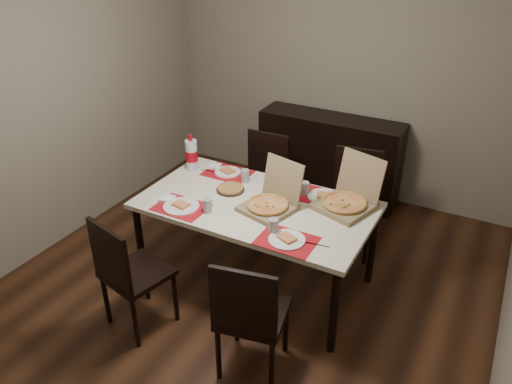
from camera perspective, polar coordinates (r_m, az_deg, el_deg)
ground at (r=4.26m, az=-0.87°, el=-10.58°), size 3.80×4.00×0.02m
room_walls at (r=3.80m, az=2.21°, el=14.15°), size 3.84×4.02×2.62m
sideboard at (r=5.41m, az=8.33°, el=3.97°), size 1.50×0.40×0.90m
dining_table at (r=3.91m, az=0.00°, el=-2.14°), size 1.80×1.00×0.75m
chair_near_left at (r=3.67m, az=-14.45°, el=-8.77°), size 0.51×0.51×0.93m
chair_near_right at (r=3.23m, az=-0.75°, el=-13.77°), size 0.49×0.49×0.93m
chair_far_left at (r=4.79m, az=0.75°, el=1.65°), size 0.43×0.43×0.93m
chair_far_right at (r=4.54m, az=11.08°, el=-0.50°), size 0.48×0.48×0.93m
setting_near_left at (r=3.85m, az=-8.04°, el=-1.53°), size 0.48×0.30×0.11m
setting_near_right at (r=3.46m, az=3.14°, el=-5.05°), size 0.49×0.30×0.11m
setting_far_left at (r=4.31m, az=-2.93°, el=2.25°), size 0.48×0.30×0.11m
setting_far_right at (r=3.99m, az=7.23°, el=-0.29°), size 0.49×0.30×0.11m
napkin_loose at (r=3.81m, az=0.94°, el=-1.74°), size 0.16×0.16×0.02m
pizza_box_center at (r=3.78m, az=1.64°, el=-1.18°), size 0.44×0.47×0.36m
pizza_box_right at (r=3.86m, az=10.33°, el=-0.93°), size 0.49×0.52×0.39m
faina_plate at (r=4.06m, az=-2.95°, el=0.36°), size 0.23×0.23×0.03m
dip_bowl at (r=3.94m, az=2.94°, el=-0.58°), size 0.14×0.14×0.03m
soda_bottle at (r=4.39m, az=-7.37°, el=4.24°), size 0.11×0.11×0.32m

